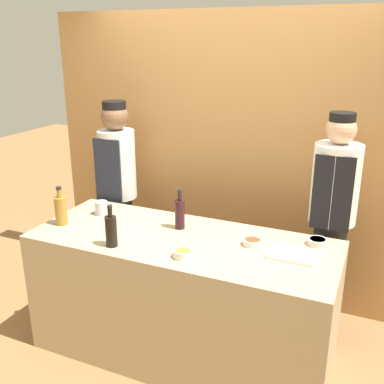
% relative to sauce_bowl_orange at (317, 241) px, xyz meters
% --- Properties ---
extents(ground_plane, '(14.00, 14.00, 0.00)m').
position_rel_sauce_bowl_orange_xyz_m(ground_plane, '(-0.85, -0.27, -0.92)').
color(ground_plane, olive).
extents(cabinet_wall, '(3.33, 0.18, 2.40)m').
position_rel_sauce_bowl_orange_xyz_m(cabinet_wall, '(-0.85, 0.79, 0.28)').
color(cabinet_wall, '#B7844C').
rests_on(cabinet_wall, ground_plane).
extents(counter, '(2.07, 0.82, 0.90)m').
position_rel_sauce_bowl_orange_xyz_m(counter, '(-0.85, -0.27, -0.47)').
color(counter, tan).
rests_on(counter, ground_plane).
extents(sauce_bowl_orange, '(0.13, 0.13, 0.04)m').
position_rel_sauce_bowl_orange_xyz_m(sauce_bowl_orange, '(0.00, 0.00, 0.00)').
color(sauce_bowl_orange, silver).
rests_on(sauce_bowl_orange, counter).
extents(sauce_bowl_yellow, '(0.12, 0.12, 0.05)m').
position_rel_sauce_bowl_orange_xyz_m(sauce_bowl_yellow, '(-0.73, -0.51, 0.00)').
color(sauce_bowl_yellow, silver).
rests_on(sauce_bowl_yellow, counter).
extents(sauce_bowl_brown, '(0.12, 0.12, 0.04)m').
position_rel_sauce_bowl_orange_xyz_m(sauce_bowl_brown, '(-0.39, -0.18, -0.00)').
color(sauce_bowl_brown, silver).
rests_on(sauce_bowl_brown, counter).
extents(cutting_board, '(0.29, 0.20, 0.02)m').
position_rel_sauce_bowl_orange_xyz_m(cutting_board, '(-0.12, -0.23, -0.01)').
color(cutting_board, white).
rests_on(cutting_board, counter).
extents(bottle_wine, '(0.07, 0.07, 0.29)m').
position_rel_sauce_bowl_orange_xyz_m(bottle_wine, '(-0.94, -0.12, 0.09)').
color(bottle_wine, black).
rests_on(bottle_wine, counter).
extents(bottle_vinegar, '(0.09, 0.09, 0.28)m').
position_rel_sauce_bowl_orange_xyz_m(bottle_vinegar, '(-1.75, -0.39, 0.09)').
color(bottle_vinegar, olive).
rests_on(bottle_vinegar, counter).
extents(bottle_soy, '(0.08, 0.08, 0.28)m').
position_rel_sauce_bowl_orange_xyz_m(bottle_soy, '(-1.22, -0.55, 0.09)').
color(bottle_soy, black).
rests_on(bottle_soy, counter).
extents(cup_steel, '(0.09, 0.09, 0.10)m').
position_rel_sauce_bowl_orange_xyz_m(cup_steel, '(-1.60, -0.11, 0.03)').
color(cup_steel, '#B7B7BC').
rests_on(cup_steel, counter).
extents(chef_left, '(0.31, 0.31, 1.70)m').
position_rel_sauce_bowl_orange_xyz_m(chef_left, '(-1.74, 0.34, 0.02)').
color(chef_left, '#28282D').
rests_on(chef_left, ground_plane).
extents(chef_right, '(0.33, 0.33, 1.72)m').
position_rel_sauce_bowl_orange_xyz_m(chef_right, '(0.04, 0.34, 0.02)').
color(chef_right, '#28282D').
rests_on(chef_right, ground_plane).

